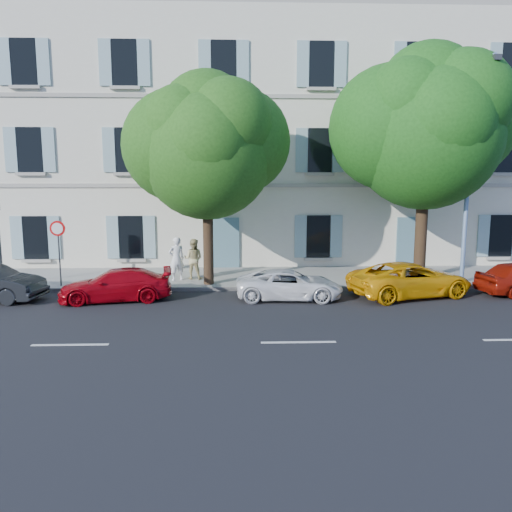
{
  "coord_description": "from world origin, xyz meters",
  "views": [
    {
      "loc": [
        -1.58,
        -16.68,
        4.3
      ],
      "look_at": [
        -0.92,
        2.0,
        1.4
      ],
      "focal_mm": 35.0,
      "sensor_mm": 36.0,
      "label": 1
    }
  ],
  "objects_px": {
    "car_white_coupe": "(290,285)",
    "street_lamp": "(471,161)",
    "car_red_coupe": "(116,285)",
    "pedestrian_b": "(193,259)",
    "tree_right": "(426,136)",
    "road_sign": "(58,239)",
    "tree_left": "(207,153)",
    "car_yellow_supercar": "(410,279)",
    "pedestrian_a": "(177,259)"
  },
  "relations": [
    {
      "from": "tree_left",
      "to": "road_sign",
      "type": "relative_size",
      "value": 3.11
    },
    {
      "from": "car_white_coupe",
      "to": "pedestrian_b",
      "type": "relative_size",
      "value": 2.26
    },
    {
      "from": "car_yellow_supercar",
      "to": "car_red_coupe",
      "type": "bearing_deg",
      "value": 75.24
    },
    {
      "from": "street_lamp",
      "to": "pedestrian_a",
      "type": "bearing_deg",
      "value": 174.9
    },
    {
      "from": "tree_left",
      "to": "road_sign",
      "type": "height_order",
      "value": "tree_left"
    },
    {
      "from": "car_red_coupe",
      "to": "pedestrian_a",
      "type": "height_order",
      "value": "pedestrian_a"
    },
    {
      "from": "pedestrian_b",
      "to": "street_lamp",
      "type": "bearing_deg",
      "value": -176.66
    },
    {
      "from": "street_lamp",
      "to": "tree_right",
      "type": "bearing_deg",
      "value": 151.05
    },
    {
      "from": "car_white_coupe",
      "to": "pedestrian_b",
      "type": "bearing_deg",
      "value": 53.65
    },
    {
      "from": "road_sign",
      "to": "pedestrian_a",
      "type": "distance_m",
      "value": 4.61
    },
    {
      "from": "car_yellow_supercar",
      "to": "pedestrian_b",
      "type": "bearing_deg",
      "value": 54.92
    },
    {
      "from": "tree_right",
      "to": "pedestrian_a",
      "type": "bearing_deg",
      "value": 178.88
    },
    {
      "from": "street_lamp",
      "to": "pedestrian_b",
      "type": "distance_m",
      "value": 11.68
    },
    {
      "from": "road_sign",
      "to": "street_lamp",
      "type": "relative_size",
      "value": 0.3
    },
    {
      "from": "tree_right",
      "to": "street_lamp",
      "type": "height_order",
      "value": "tree_right"
    },
    {
      "from": "tree_right",
      "to": "pedestrian_b",
      "type": "bearing_deg",
      "value": 177.21
    },
    {
      "from": "tree_right",
      "to": "pedestrian_b",
      "type": "distance_m",
      "value": 10.65
    },
    {
      "from": "car_red_coupe",
      "to": "car_yellow_supercar",
      "type": "relative_size",
      "value": 0.86
    },
    {
      "from": "car_white_coupe",
      "to": "tree_right",
      "type": "distance_m",
      "value": 8.29
    },
    {
      "from": "car_red_coupe",
      "to": "tree_left",
      "type": "xyz_separation_m",
      "value": [
        3.18,
        2.03,
        4.71
      ]
    },
    {
      "from": "tree_left",
      "to": "street_lamp",
      "type": "xyz_separation_m",
      "value": [
        10.21,
        -0.25,
        -0.29
      ]
    },
    {
      "from": "car_white_coupe",
      "to": "pedestrian_a",
      "type": "distance_m",
      "value": 5.23
    },
    {
      "from": "pedestrian_a",
      "to": "pedestrian_b",
      "type": "height_order",
      "value": "pedestrian_a"
    },
    {
      "from": "car_red_coupe",
      "to": "tree_left",
      "type": "height_order",
      "value": "tree_left"
    },
    {
      "from": "tree_right",
      "to": "street_lamp",
      "type": "relative_size",
      "value": 1.07
    },
    {
      "from": "road_sign",
      "to": "car_red_coupe",
      "type": "bearing_deg",
      "value": -35.46
    },
    {
      "from": "road_sign",
      "to": "tree_right",
      "type": "bearing_deg",
      "value": 3.07
    },
    {
      "from": "tree_left",
      "to": "tree_right",
      "type": "distance_m",
      "value": 8.75
    },
    {
      "from": "car_white_coupe",
      "to": "street_lamp",
      "type": "relative_size",
      "value": 0.45
    },
    {
      "from": "car_white_coupe",
      "to": "pedestrian_b",
      "type": "xyz_separation_m",
      "value": [
        -3.72,
        3.06,
        0.46
      ]
    },
    {
      "from": "car_red_coupe",
      "to": "car_white_coupe",
      "type": "height_order",
      "value": "car_red_coupe"
    },
    {
      "from": "car_red_coupe",
      "to": "car_white_coupe",
      "type": "bearing_deg",
      "value": 81.22
    },
    {
      "from": "car_yellow_supercar",
      "to": "tree_left",
      "type": "distance_m",
      "value": 9.0
    },
    {
      "from": "car_yellow_supercar",
      "to": "tree_right",
      "type": "bearing_deg",
      "value": -43.08
    },
    {
      "from": "car_yellow_supercar",
      "to": "road_sign",
      "type": "distance_m",
      "value": 13.44
    },
    {
      "from": "tree_right",
      "to": "car_red_coupe",
      "type": "bearing_deg",
      "value": -167.57
    },
    {
      "from": "car_white_coupe",
      "to": "tree_right",
      "type": "xyz_separation_m",
      "value": [
        5.67,
        2.6,
        5.46
      ]
    },
    {
      "from": "car_yellow_supercar",
      "to": "pedestrian_a",
      "type": "distance_m",
      "value": 9.24
    },
    {
      "from": "road_sign",
      "to": "tree_left",
      "type": "bearing_deg",
      "value": 1.91
    },
    {
      "from": "tree_left",
      "to": "car_red_coupe",
      "type": "bearing_deg",
      "value": -147.36
    },
    {
      "from": "car_white_coupe",
      "to": "street_lamp",
      "type": "distance_m",
      "value": 8.63
    },
    {
      "from": "tree_left",
      "to": "pedestrian_a",
      "type": "distance_m",
      "value": 4.51
    },
    {
      "from": "car_red_coupe",
      "to": "pedestrian_b",
      "type": "height_order",
      "value": "pedestrian_b"
    },
    {
      "from": "car_white_coupe",
      "to": "street_lamp",
      "type": "xyz_separation_m",
      "value": [
        7.18,
        1.77,
        4.45
      ]
    },
    {
      "from": "car_yellow_supercar",
      "to": "tree_left",
      "type": "xyz_separation_m",
      "value": [
        -7.51,
        1.76,
        4.64
      ]
    },
    {
      "from": "tree_left",
      "to": "road_sign",
      "type": "bearing_deg",
      "value": -178.09
    },
    {
      "from": "car_red_coupe",
      "to": "car_yellow_supercar",
      "type": "xyz_separation_m",
      "value": [
        10.69,
        0.28,
        0.07
      ]
    },
    {
      "from": "tree_right",
      "to": "road_sign",
      "type": "relative_size",
      "value": 3.56
    },
    {
      "from": "car_red_coupe",
      "to": "road_sign",
      "type": "distance_m",
      "value": 3.48
    },
    {
      "from": "tree_left",
      "to": "pedestrian_b",
      "type": "relative_size",
      "value": 4.71
    }
  ]
}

